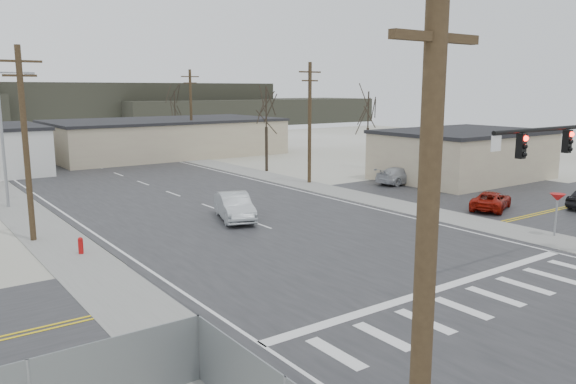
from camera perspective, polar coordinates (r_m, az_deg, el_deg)
name	(u,v)px	position (r m, az deg, el deg)	size (l,w,h in m)	color
ground	(352,258)	(26.79, 6.49, -6.67)	(140.00, 140.00, 0.00)	silver
main_road	(204,205)	(38.83, -8.55, -1.30)	(18.00, 110.00, 0.05)	#252528
cross_road	(352,258)	(26.78, 6.49, -6.63)	(90.00, 10.00, 0.04)	#252528
parking_lot	(494,193)	(45.53, 20.19, -0.11)	(18.00, 20.00, 0.03)	#252528
sidewalk_left	(21,212)	(40.21, -25.49, -1.80)	(3.00, 90.00, 0.06)	gray
sidewalk_right	(287,181)	(48.49, -0.12, 1.17)	(3.00, 90.00, 0.06)	gray
fire_hydrant	(81,246)	(28.76, -20.31, -5.13)	(0.24, 0.24, 0.87)	#A50C0C
yield_sign	(557,199)	(33.17, 25.70, -0.64)	(0.80, 0.80, 2.35)	gray
building_right_far	(165,137)	(68.78, -12.34, 5.46)	(26.30, 14.30, 4.30)	tan
building_lot	(463,154)	(51.89, 17.35, 3.67)	(14.30, 10.30, 4.30)	tan
upole_left_a	(425,283)	(8.03, 13.71, -9.00)	(2.20, 0.30, 10.00)	#40311D
upole_left_b	(25,141)	(31.51, -25.13, 4.68)	(2.20, 0.30, 10.00)	#40311D
upole_right_a	(310,121)	(46.87, 2.22, 7.23)	(2.20, 0.30, 10.00)	#40311D
upole_right_b	(191,112)	(65.59, -9.82, 8.00)	(2.20, 0.30, 10.00)	#40311D
streetlight_main	(5,131)	(41.47, -26.82, 5.51)	(2.40, 0.25, 9.00)	gray
tree_right_mid	(266,109)	(53.90, -2.23, 8.40)	(3.74, 3.74, 8.33)	#2E251C
tree_right_far	(175,106)	(77.92, -11.43, 8.58)	(3.52, 3.52, 7.84)	#2E251C
tree_lot	(368,112)	(56.76, 8.15, 8.05)	(3.52, 3.52, 7.84)	#2E251C
hill_center	(81,106)	(119.37, -20.32, 8.20)	(80.00, 18.00, 9.00)	#333026
hill_right	(248,112)	(128.10, -4.13, 8.14)	(60.00, 18.00, 5.50)	#333026
sedan_crossing	(234,206)	(34.03, -5.46, -1.47)	(1.71, 4.90, 1.62)	#979DA1
car_far_a	(101,154)	(65.08, -18.43, 3.67)	(2.05, 5.04, 1.46)	black
car_far_b	(34,141)	(85.85, -24.41, 4.73)	(1.51, 3.76, 1.28)	black
car_parked_red	(491,201)	(39.11, 19.93, -0.82)	(1.99, 4.32, 1.20)	maroon
car_parked_silver	(402,176)	(47.65, 11.50, 1.65)	(1.96, 4.83, 1.40)	#ACB0B7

